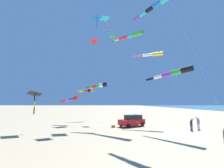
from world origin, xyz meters
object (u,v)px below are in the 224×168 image
(kite_windsock_white_trailing, at_px, (174,73))
(kite_delta_orange_high_right, at_px, (94,41))
(kite_windsock_purple_drifting, at_px, (152,55))
(kite_delta_small_distant, at_px, (97,18))
(kite_delta_blue_topmost, at_px, (112,37))
(parked_car, at_px, (132,121))
(kite_windsock_green_low_center, at_px, (132,35))
(kite_windsock_long_streamer_right, at_px, (99,86))
(kite_delta_checkered_midright, at_px, (104,19))
(kite_windsock_teal_far_right, at_px, (72,99))
(kite_delta_striped_overhead, at_px, (35,94))
(kite_windsock_rainbow_low_near, at_px, (87,91))
(person_bystander_far, at_px, (198,123))
(cooler_box, at_px, (113,126))
(person_child_grey_jacket, at_px, (191,124))
(kite_windsock_black_fish_shape, at_px, (155,6))

(kite_windsock_white_trailing, distance_m, kite_delta_orange_high_right, 22.38)
(kite_windsock_purple_drifting, bearing_deg, kite_delta_small_distant, 5.23)
(kite_delta_orange_high_right, distance_m, kite_delta_blue_topmost, 4.87)
(parked_car, height_order, kite_windsock_green_low_center, kite_windsock_green_low_center)
(kite_delta_small_distant, height_order, kite_delta_blue_topmost, kite_delta_small_distant)
(kite_windsock_purple_drifting, relative_size, kite_windsock_long_streamer_right, 1.73)
(kite_delta_blue_topmost, distance_m, kite_delta_checkered_midright, 5.99)
(kite_delta_checkered_midright, xyz_separation_m, kite_windsock_teal_far_right, (5.98, 1.40, -17.06))
(kite_delta_striped_overhead, xyz_separation_m, kite_windsock_teal_far_right, (-2.80, -8.42, -0.45))
(kite_windsock_rainbow_low_near, relative_size, kite_windsock_long_streamer_right, 1.74)
(person_bystander_far, xyz_separation_m, kite_delta_orange_high_right, (16.60, -12.12, 17.32))
(kite_delta_checkered_midright, bearing_deg, kite_windsock_green_low_center, 138.44)
(cooler_box, bearing_deg, kite_delta_blue_topmost, -89.95)
(kite_delta_orange_high_right, bearing_deg, kite_delta_checkered_midright, 121.74)
(person_child_grey_jacket, xyz_separation_m, kite_delta_small_distant, (13.75, -5.67, 19.02))
(parked_car, bearing_deg, kite_windsock_rainbow_low_near, -46.53)
(person_bystander_far, bearing_deg, kite_delta_checkered_midright, -29.55)
(kite_windsock_black_fish_shape, xyz_separation_m, kite_windsock_teal_far_right, (12.96, -11.19, -11.38))
(kite_delta_orange_high_right, bearing_deg, person_child_grey_jacket, 139.42)
(kite_windsock_green_low_center, relative_size, kite_delta_striped_overhead, 1.50)
(kite_windsock_white_trailing, height_order, kite_delta_small_distant, kite_delta_small_distant)
(kite_delta_orange_high_right, bearing_deg, person_bystander_far, 143.88)
(kite_windsock_white_trailing, relative_size, kite_windsock_black_fish_shape, 0.50)
(person_child_grey_jacket, relative_size, kite_delta_orange_high_right, 0.09)
(kite_delta_striped_overhead, bearing_deg, kite_windsock_white_trailing, 175.07)
(kite_windsock_rainbow_low_near, distance_m, kite_delta_small_distant, 15.58)
(person_bystander_far, relative_size, kite_delta_blue_topmost, 0.09)
(person_bystander_far, xyz_separation_m, kite_delta_blue_topmost, (12.21, -13.42, 18.98))
(kite_windsock_green_low_center, xyz_separation_m, kite_windsock_long_streamer_right, (5.59, 2.34, -9.29))
(cooler_box, xyz_separation_m, kite_windsock_long_streamer_right, (2.22, 1.16, 6.26))
(kite_windsock_rainbow_low_near, height_order, kite_windsock_purple_drifting, kite_windsock_purple_drifting)
(person_bystander_far, height_order, kite_delta_small_distant, kite_delta_small_distant)
(person_bystander_far, relative_size, kite_windsock_green_low_center, 0.12)
(kite_windsock_rainbow_low_near, xyz_separation_m, kite_delta_checkered_midright, (-3.97, 4.52, 14.95))
(kite_windsock_purple_drifting, xyz_separation_m, kite_windsock_teal_far_right, (15.31, -0.78, -8.48))
(kite_windsock_white_trailing, distance_m, kite_windsock_black_fish_shape, 8.78)
(kite_windsock_long_streamer_right, bearing_deg, kite_delta_checkered_midright, -93.31)
(kite_windsock_black_fish_shape, height_order, kite_delta_blue_topmost, kite_delta_blue_topmost)
(cooler_box, height_order, kite_delta_small_distant, kite_delta_small_distant)
(kite_windsock_purple_drifting, relative_size, kite_windsock_green_low_center, 0.83)
(cooler_box, distance_m, kite_windsock_long_streamer_right, 6.74)
(cooler_box, relative_size, kite_windsock_white_trailing, 0.08)
(kite_windsock_white_trailing, bearing_deg, kite_windsock_rainbow_low_near, -49.95)
(person_bystander_far, relative_size, kite_windsock_white_trailing, 0.22)
(person_bystander_far, xyz_separation_m, kite_windsock_purple_drifting, (4.70, -5.78, 12.03))
(kite_windsock_green_low_center, bearing_deg, kite_delta_blue_topmost, -71.48)
(kite_delta_striped_overhead, bearing_deg, kite_delta_orange_high_right, -113.94)
(kite_windsock_green_low_center, xyz_separation_m, kite_delta_striped_overhead, (13.97, 5.22, -10.76))
(kite_delta_small_distant, height_order, kite_windsock_green_low_center, kite_delta_small_distant)
(cooler_box, bearing_deg, kite_delta_striped_overhead, 20.84)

